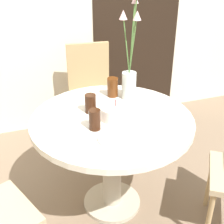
% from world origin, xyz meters
% --- Properties ---
extents(ground_plane, '(16.00, 16.00, 0.00)m').
position_xyz_m(ground_plane, '(0.00, 0.00, 0.00)').
color(ground_plane, '#7A6651').
extents(doorway_panel, '(0.90, 0.01, 2.05)m').
position_xyz_m(doorway_panel, '(0.71, 1.27, 1.02)').
color(doorway_panel, black).
rests_on(doorway_panel, ground_plane).
extents(dining_table, '(1.02, 1.02, 0.72)m').
position_xyz_m(dining_table, '(0.00, 0.00, 0.58)').
color(dining_table, silver).
rests_on(dining_table, ground_plane).
extents(chair_left_flank, '(0.45, 0.45, 0.92)m').
position_xyz_m(chair_left_flank, '(0.11, 0.90, 0.52)').
color(chair_left_flank, tan).
rests_on(chair_left_flank, ground_plane).
extents(birthday_cake, '(0.20, 0.20, 0.13)m').
position_xyz_m(birthday_cake, '(0.02, -0.01, 0.76)').
color(birthday_cake, white).
rests_on(birthday_cake, dining_table).
extents(flower_vase, '(0.13, 0.16, 0.72)m').
position_xyz_m(flower_vase, '(0.21, 0.24, 0.94)').
color(flower_vase, silver).
rests_on(flower_vase, dining_table).
extents(side_plate, '(0.22, 0.22, 0.01)m').
position_xyz_m(side_plate, '(-0.05, -0.24, 0.73)').
color(side_plate, silver).
rests_on(side_plate, dining_table).
extents(drink_glass_0, '(0.08, 0.08, 0.14)m').
position_xyz_m(drink_glass_0, '(0.11, 0.30, 0.79)').
color(drink_glass_0, '#51280F').
rests_on(drink_glass_0, dining_table).
extents(drink_glass_1, '(0.07, 0.07, 0.12)m').
position_xyz_m(drink_glass_1, '(-0.10, 0.12, 0.78)').
color(drink_glass_1, '#33190C').
rests_on(drink_glass_1, dining_table).
extents(drink_glass_2, '(0.07, 0.07, 0.13)m').
position_xyz_m(drink_glass_2, '(-0.14, -0.09, 0.78)').
color(drink_glass_2, '#33190C').
rests_on(drink_glass_2, dining_table).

